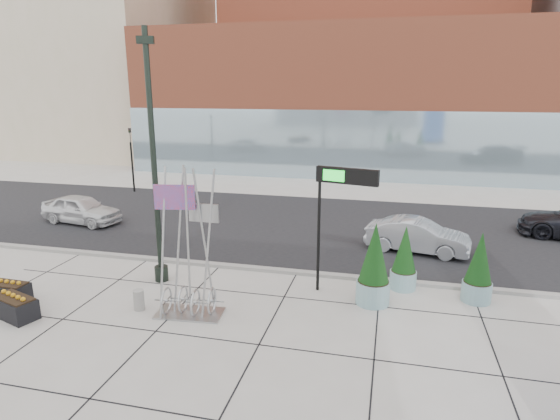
% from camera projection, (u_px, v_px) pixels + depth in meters
% --- Properties ---
extents(ground, '(160.00, 160.00, 0.00)m').
position_uv_depth(ground, '(235.00, 323.00, 13.55)').
color(ground, '#9E9991').
rests_on(ground, ground).
extents(street_asphalt, '(80.00, 12.00, 0.02)m').
position_uv_depth(street_asphalt, '(301.00, 226.00, 22.94)').
color(street_asphalt, black).
rests_on(street_asphalt, ground).
extents(curb_edge, '(80.00, 0.30, 0.12)m').
position_uv_depth(curb_edge, '(270.00, 270.00, 17.29)').
color(curb_edge, gray).
rests_on(curb_edge, ground).
extents(tower_podium, '(34.00, 10.00, 11.00)m').
position_uv_depth(tower_podium, '(355.00, 101.00, 37.29)').
color(tower_podium, '#B04F33').
rests_on(tower_podium, ground).
extents(tower_glass_front, '(34.00, 0.60, 5.00)m').
position_uv_depth(tower_glass_front, '(348.00, 146.00, 33.55)').
color(tower_glass_front, '#8CA5B2').
rests_on(tower_glass_front, ground).
extents(lamp_post, '(0.57, 0.46, 8.44)m').
position_uv_depth(lamp_post, '(155.00, 184.00, 15.62)').
color(lamp_post, black).
rests_on(lamp_post, ground).
extents(public_art_sculpture, '(2.06, 1.16, 4.50)m').
position_uv_depth(public_art_sculpture, '(188.00, 278.00, 13.75)').
color(public_art_sculpture, '#A5A8AA').
rests_on(public_art_sculpture, ground).
extents(concrete_bollard, '(0.33, 0.33, 0.64)m').
position_uv_depth(concrete_bollard, '(139.00, 300.00, 14.27)').
color(concrete_bollard, gray).
rests_on(concrete_bollard, ground).
extents(overhead_street_sign, '(1.97, 0.62, 4.21)m').
position_uv_depth(overhead_street_sign, '(342.00, 186.00, 14.65)').
color(overhead_street_sign, black).
rests_on(overhead_street_sign, ground).
extents(round_planter_east, '(0.92, 0.92, 2.29)m').
position_uv_depth(round_planter_east, '(479.00, 269.00, 14.65)').
color(round_planter_east, '#7BA2A6').
rests_on(round_planter_east, ground).
extents(round_planter_mid, '(0.88, 0.88, 2.21)m').
position_uv_depth(round_planter_mid, '(404.00, 259.00, 15.59)').
color(round_planter_mid, '#7BA2A6').
rests_on(round_planter_mid, ground).
extents(round_planter_west, '(1.06, 1.06, 2.64)m').
position_uv_depth(round_planter_west, '(374.00, 266.00, 14.46)').
color(round_planter_west, '#7BA2A6').
rests_on(round_planter_west, ground).
extents(box_planter_north, '(1.32, 0.69, 0.72)m').
position_uv_depth(box_planter_north, '(8.00, 291.00, 14.87)').
color(box_planter_north, black).
rests_on(box_planter_north, ground).
extents(box_planter_south, '(1.56, 1.11, 0.77)m').
position_uv_depth(box_planter_south, '(15.00, 306.00, 13.78)').
color(box_planter_south, black).
rests_on(box_planter_south, ground).
extents(car_white_west, '(4.32, 2.26, 1.40)m').
position_uv_depth(car_white_west, '(81.00, 209.00, 23.22)').
color(car_white_west, silver).
rests_on(car_white_west, ground).
extents(car_silver_mid, '(4.34, 2.21, 1.36)m').
position_uv_depth(car_silver_mid, '(417.00, 236.00, 19.16)').
color(car_silver_mid, '#98999F').
rests_on(car_silver_mid, ground).
extents(traffic_signal, '(0.15, 0.18, 4.10)m').
position_uv_depth(traffic_signal, '(132.00, 156.00, 29.76)').
color(traffic_signal, black).
rests_on(traffic_signal, ground).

